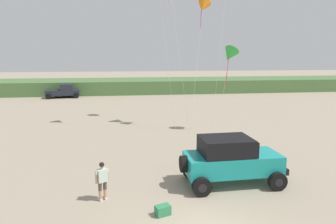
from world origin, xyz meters
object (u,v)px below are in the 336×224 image
(cooler_box, at_px, (163,210))
(person_watching, at_px, (102,179))
(distant_pickup, at_px, (64,91))
(jeep, at_px, (231,159))
(kite_red_delta, at_px, (203,7))
(kite_white_parafoil, at_px, (230,55))

(cooler_box, bearing_deg, person_watching, 126.56)
(person_watching, height_order, distant_pickup, distant_pickup)
(jeep, height_order, cooler_box, jeep)
(person_watching, relative_size, kite_red_delta, 0.16)
(cooler_box, height_order, kite_red_delta, kite_red_delta)
(person_watching, xyz_separation_m, kite_red_delta, (7.22, 12.04, 8.80))
(distant_pickup, bearing_deg, jeep, -66.78)
(jeep, xyz_separation_m, kite_red_delta, (1.39, 11.19, 8.54))
(kite_red_delta, bearing_deg, cooler_box, -109.78)
(distant_pickup, relative_size, kite_white_parafoil, 0.70)
(kite_white_parafoil, bearing_deg, jeep, -108.06)
(jeep, height_order, distant_pickup, jeep)
(jeep, distance_m, kite_red_delta, 14.14)
(distant_pickup, distance_m, kite_red_delta, 27.03)
(jeep, distance_m, distant_pickup, 34.65)
(person_watching, bearing_deg, kite_white_parafoil, 49.55)
(cooler_box, distance_m, distant_pickup, 35.72)
(kite_red_delta, bearing_deg, jeep, -97.06)
(jeep, xyz_separation_m, person_watching, (-5.84, -0.85, -0.26))
(distant_pickup, bearing_deg, kite_red_delta, -53.93)
(cooler_box, distance_m, kite_red_delta, 17.31)
(cooler_box, bearing_deg, kite_white_parafoil, 41.21)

